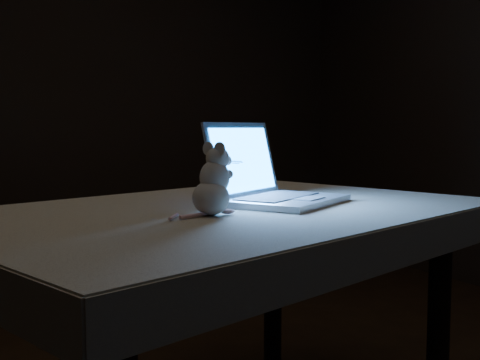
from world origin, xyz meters
TOP-DOWN VIEW (x-y plane):
  - back_wall at (0.00, 2.50)m, footprint 4.50×0.04m
  - table at (-0.05, -0.08)m, footprint 1.58×1.24m
  - tablecloth at (-0.05, -0.10)m, footprint 1.73×1.41m
  - laptop at (0.15, -0.10)m, footprint 0.46×0.45m
  - plush_mouse at (-0.15, -0.20)m, footprint 0.18×0.18m

SIDE VIEW (x-z plane):
  - table at x=-0.05m, z-range 0.00..0.75m
  - tablecloth at x=-0.05m, z-range 0.65..0.75m
  - plush_mouse at x=-0.15m, z-range 0.75..0.94m
  - laptop at x=0.15m, z-range 0.75..1.00m
  - back_wall at x=0.00m, z-range 0.00..2.60m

